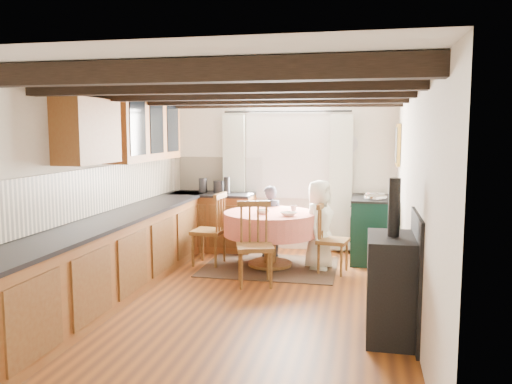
% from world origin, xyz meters
% --- Properties ---
extents(floor, '(3.60, 5.50, 0.00)m').
position_xyz_m(floor, '(0.00, 0.00, 0.00)').
color(floor, '#984F1C').
rests_on(floor, ground).
extents(ceiling, '(3.60, 5.50, 0.00)m').
position_xyz_m(ceiling, '(0.00, 0.00, 2.40)').
color(ceiling, white).
rests_on(ceiling, ground).
extents(wall_back, '(3.60, 0.00, 2.40)m').
position_xyz_m(wall_back, '(0.00, 2.75, 1.20)').
color(wall_back, silver).
rests_on(wall_back, ground).
extents(wall_front, '(3.60, 0.00, 2.40)m').
position_xyz_m(wall_front, '(0.00, -2.75, 1.20)').
color(wall_front, silver).
rests_on(wall_front, ground).
extents(wall_left, '(0.00, 5.50, 2.40)m').
position_xyz_m(wall_left, '(-1.80, 0.00, 1.20)').
color(wall_left, silver).
rests_on(wall_left, ground).
extents(wall_right, '(0.00, 5.50, 2.40)m').
position_xyz_m(wall_right, '(1.80, 0.00, 1.20)').
color(wall_right, silver).
rests_on(wall_right, ground).
extents(beam_a, '(3.60, 0.16, 0.16)m').
position_xyz_m(beam_a, '(0.00, -2.00, 2.31)').
color(beam_a, black).
rests_on(beam_a, ceiling).
extents(beam_b, '(3.60, 0.16, 0.16)m').
position_xyz_m(beam_b, '(0.00, -1.00, 2.31)').
color(beam_b, black).
rests_on(beam_b, ceiling).
extents(beam_c, '(3.60, 0.16, 0.16)m').
position_xyz_m(beam_c, '(0.00, 0.00, 2.31)').
color(beam_c, black).
rests_on(beam_c, ceiling).
extents(beam_d, '(3.60, 0.16, 0.16)m').
position_xyz_m(beam_d, '(0.00, 1.00, 2.31)').
color(beam_d, black).
rests_on(beam_d, ceiling).
extents(beam_e, '(3.60, 0.16, 0.16)m').
position_xyz_m(beam_e, '(0.00, 2.00, 2.31)').
color(beam_e, black).
rests_on(beam_e, ceiling).
extents(splash_left, '(0.02, 4.50, 0.55)m').
position_xyz_m(splash_left, '(-1.78, 0.30, 1.20)').
color(splash_left, beige).
rests_on(splash_left, wall_left).
extents(splash_back, '(1.40, 0.02, 0.55)m').
position_xyz_m(splash_back, '(-1.00, 2.73, 1.20)').
color(splash_back, beige).
rests_on(splash_back, wall_back).
extents(base_cabinet_left, '(0.60, 5.30, 0.88)m').
position_xyz_m(base_cabinet_left, '(-1.50, 0.00, 0.44)').
color(base_cabinet_left, brown).
rests_on(base_cabinet_left, floor).
extents(base_cabinet_back, '(1.30, 0.60, 0.88)m').
position_xyz_m(base_cabinet_back, '(-1.05, 2.45, 0.44)').
color(base_cabinet_back, brown).
rests_on(base_cabinet_back, floor).
extents(worktop_left, '(0.64, 5.30, 0.04)m').
position_xyz_m(worktop_left, '(-1.48, 0.00, 0.90)').
color(worktop_left, black).
rests_on(worktop_left, base_cabinet_left).
extents(worktop_back, '(1.30, 0.64, 0.04)m').
position_xyz_m(worktop_back, '(-1.05, 2.43, 0.90)').
color(worktop_back, black).
rests_on(worktop_back, base_cabinet_back).
extents(wall_cabinet_glass, '(0.34, 1.80, 0.90)m').
position_xyz_m(wall_cabinet_glass, '(-1.63, 1.20, 1.95)').
color(wall_cabinet_glass, brown).
rests_on(wall_cabinet_glass, wall_left).
extents(wall_cabinet_solid, '(0.34, 0.90, 0.70)m').
position_xyz_m(wall_cabinet_solid, '(-1.63, -0.30, 1.90)').
color(wall_cabinet_solid, brown).
rests_on(wall_cabinet_solid, wall_left).
extents(window_frame, '(1.34, 0.03, 1.54)m').
position_xyz_m(window_frame, '(0.10, 2.73, 1.60)').
color(window_frame, white).
rests_on(window_frame, wall_back).
extents(window_pane, '(1.20, 0.01, 1.40)m').
position_xyz_m(window_pane, '(0.10, 2.74, 1.60)').
color(window_pane, white).
rests_on(window_pane, wall_back).
extents(curtain_left, '(0.35, 0.10, 2.10)m').
position_xyz_m(curtain_left, '(-0.75, 2.65, 1.10)').
color(curtain_left, beige).
rests_on(curtain_left, wall_back).
extents(curtain_right, '(0.35, 0.10, 2.10)m').
position_xyz_m(curtain_right, '(0.95, 2.65, 1.10)').
color(curtain_right, beige).
rests_on(curtain_right, wall_back).
extents(curtain_rod, '(2.00, 0.03, 0.03)m').
position_xyz_m(curtain_rod, '(0.10, 2.65, 2.20)').
color(curtain_rod, black).
rests_on(curtain_rod, wall_back).
extents(wall_picture, '(0.04, 0.50, 0.60)m').
position_xyz_m(wall_picture, '(1.77, 2.30, 1.70)').
color(wall_picture, gold).
rests_on(wall_picture, wall_right).
extents(wall_plate, '(0.30, 0.02, 0.30)m').
position_xyz_m(wall_plate, '(1.05, 2.72, 1.70)').
color(wall_plate, silver).
rests_on(wall_plate, wall_back).
extents(rug, '(1.84, 1.43, 0.01)m').
position_xyz_m(rug, '(0.04, 1.56, 0.01)').
color(rug, '#442F2B').
rests_on(rug, floor).
extents(dining_table, '(1.29, 1.29, 0.78)m').
position_xyz_m(dining_table, '(0.04, 1.56, 0.39)').
color(dining_table, '#F0725C').
rests_on(dining_table, floor).
extents(chair_near, '(0.56, 0.57, 1.03)m').
position_xyz_m(chair_near, '(0.01, 0.69, 0.52)').
color(chair_near, brown).
rests_on(chair_near, floor).
extents(chair_left, '(0.50, 0.48, 1.04)m').
position_xyz_m(chair_left, '(-0.84, 1.53, 0.52)').
color(chair_left, brown).
rests_on(chair_left, floor).
extents(chair_right, '(0.49, 0.47, 0.94)m').
position_xyz_m(chair_right, '(0.92, 1.47, 0.47)').
color(chair_right, brown).
rests_on(chair_right, floor).
extents(aga_range, '(0.67, 1.04, 0.96)m').
position_xyz_m(aga_range, '(1.47, 2.28, 0.48)').
color(aga_range, black).
rests_on(aga_range, floor).
extents(cast_iron_stove, '(0.44, 0.74, 1.48)m').
position_xyz_m(cast_iron_stove, '(1.58, -0.65, 0.74)').
color(cast_iron_stove, black).
rests_on(cast_iron_stove, floor).
extents(child_far, '(0.44, 0.33, 1.09)m').
position_xyz_m(child_far, '(-0.07, 2.15, 0.54)').
color(child_far, '#303441').
rests_on(child_far, floor).
extents(child_right, '(0.52, 0.68, 1.24)m').
position_xyz_m(child_right, '(0.71, 1.63, 0.62)').
color(child_right, white).
rests_on(child_right, floor).
extents(bowl_a, '(0.28, 0.28, 0.05)m').
position_xyz_m(bowl_a, '(0.34, 1.30, 0.81)').
color(bowl_a, silver).
rests_on(bowl_a, dining_table).
extents(bowl_b, '(0.21, 0.21, 0.06)m').
position_xyz_m(bowl_b, '(-0.03, 1.40, 0.81)').
color(bowl_b, silver).
rests_on(bowl_b, dining_table).
extents(cup, '(0.12, 0.12, 0.08)m').
position_xyz_m(cup, '(0.35, 1.71, 0.82)').
color(cup, silver).
rests_on(cup, dining_table).
extents(canister_tall, '(0.13, 0.13, 0.23)m').
position_xyz_m(canister_tall, '(-1.21, 2.45, 1.04)').
color(canister_tall, '#262628').
rests_on(canister_tall, worktop_back).
extents(canister_wide, '(0.17, 0.17, 0.19)m').
position_xyz_m(canister_wide, '(-0.95, 2.45, 1.02)').
color(canister_wide, '#262628').
rests_on(canister_wide, worktop_back).
extents(canister_slim, '(0.09, 0.09, 0.26)m').
position_xyz_m(canister_slim, '(-0.80, 2.37, 1.05)').
color(canister_slim, '#262628').
rests_on(canister_slim, worktop_back).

